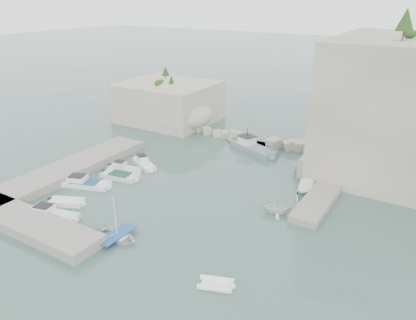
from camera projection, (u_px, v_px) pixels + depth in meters
The scene contains 22 objects.
ground at pixel (181, 202), 45.98m from camera, with size 400.00×400.00×0.00m, color #41625A.
cliff_terrace at pixel (339, 162), 53.45m from camera, with size 8.00×10.00×2.50m, color beige.
outcrop_west at pixel (169, 102), 73.99m from camera, with size 16.00×14.00×7.00m, color beige.
quay_west at pixel (70, 169), 53.16m from camera, with size 5.00×24.00×1.10m, color #9E9689.
quay_south at pixel (28, 223), 40.72m from camera, with size 18.00×4.00×1.10m, color #9E9689.
ledge_east at pixel (325, 192), 47.23m from camera, with size 3.00×16.00×0.80m, color #9E9689.
breakwater at pixel (256, 139), 63.55m from camera, with size 28.00×3.00×1.40m, color beige.
motorboat_a at pixel (144, 166), 55.51m from camera, with size 5.35×1.59×1.40m, color white, non-canonical shape.
motorboat_b at pixel (124, 171), 53.88m from camera, with size 4.84×1.58×1.40m, color silver, non-canonical shape.
motorboat_c at pixel (120, 178), 51.87m from camera, with size 5.44×1.98×0.70m, color silver, non-canonical shape.
motorboat_d at pixel (85, 186), 49.73m from camera, with size 6.94×2.07×1.40m, color white, non-canonical shape.
motorboat_e at pixel (67, 204), 45.47m from camera, with size 4.19×1.71×0.70m, color white, non-canonical shape.
motorboat_f at pixel (52, 217), 42.75m from camera, with size 6.40×1.91×1.40m, color white, non-canonical shape.
rowboat at pixel (117, 239), 39.07m from camera, with size 3.25×4.55×0.94m, color white.
inflatable_dinghy at pixel (216, 286), 32.80m from camera, with size 3.08×1.49×0.44m, color white, non-canonical shape.
tender_east_a at pixel (276, 213), 43.62m from camera, with size 2.78×3.22×1.70m, color white.
tender_east_b at pixel (303, 203), 45.63m from camera, with size 4.03×1.37×0.70m, color silver, non-canonical shape.
tender_east_c at pixel (305, 191), 48.39m from camera, with size 5.10×1.65×0.70m, color silver, non-canonical shape.
tender_east_d at pixel (310, 175), 52.70m from camera, with size 1.83×4.87×1.88m, color white.
work_boat at pixel (254, 152), 60.41m from camera, with size 8.38×2.47×2.20m, color slate, non-canonical shape.
rowboat_mast at pixel (115, 215), 38.09m from camera, with size 0.10×0.10×4.20m, color white.
vegetation at pixel (409, 28), 49.80m from camera, with size 53.48×13.88×13.40m.
Camera 1 is at (23.84, -33.10, 21.96)m, focal length 35.00 mm.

